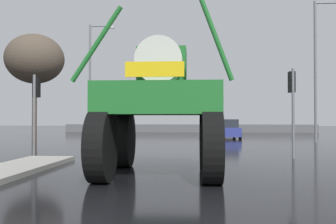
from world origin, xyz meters
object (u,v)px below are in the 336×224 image
object	(u,v)px
oversize_sprayer	(161,107)
traffic_signal_near_right	(292,93)
sedan_ahead	(226,129)
streetlight_far_left	(92,75)
streetlight_far_right	(317,64)
traffic_signal_near_left	(36,97)
bare_tree_left	(35,59)

from	to	relation	value
oversize_sprayer	traffic_signal_near_right	world-z (taller)	oversize_sprayer
sedan_ahead	streetlight_far_left	xyz separation A→B (m)	(-11.02, 0.15, 4.45)
sedan_ahead	streetlight_far_left	bearing A→B (deg)	85.23
sedan_ahead	streetlight_far_left	world-z (taller)	streetlight_far_left
streetlight_far_left	streetlight_far_right	bearing A→B (deg)	-16.22
traffic_signal_near_left	bare_tree_left	world-z (taller)	bare_tree_left
streetlight_far_right	traffic_signal_near_left	bearing A→B (deg)	-144.74
oversize_sprayer	bare_tree_left	world-z (taller)	bare_tree_left
traffic_signal_near_left	streetlight_far_right	bearing A→B (deg)	35.26
streetlight_far_left	oversize_sprayer	bearing A→B (deg)	-69.33
sedan_ahead	bare_tree_left	distance (m)	15.55
traffic_signal_near_right	streetlight_far_left	world-z (taller)	streetlight_far_left
traffic_signal_near_right	streetlight_far_left	xyz separation A→B (m)	(-12.46, 15.35, 2.56)
traffic_signal_near_right	streetlight_far_right	bearing A→B (deg)	68.01
traffic_signal_near_left	traffic_signal_near_right	world-z (taller)	traffic_signal_near_right
sedan_ahead	streetlight_far_right	size ratio (longest dim) A/B	0.45
traffic_signal_near_left	oversize_sprayer	bearing A→B (deg)	-40.05
oversize_sprayer	streetlight_far_right	size ratio (longest dim) A/B	0.53
traffic_signal_near_left	streetlight_far_left	world-z (taller)	streetlight_far_left
streetlight_far_left	bare_tree_left	size ratio (longest dim) A/B	1.21
streetlight_far_left	sedan_ahead	bearing A→B (deg)	-0.78
sedan_ahead	traffic_signal_near_right	size ratio (longest dim) A/B	1.18
oversize_sprayer	streetlight_far_left	xyz separation A→B (m)	(-7.62, 20.20, 3.26)
traffic_signal_near_left	traffic_signal_near_right	distance (m)	10.61
streetlight_far_left	streetlight_far_right	xyz separation A→B (m)	(16.70, -4.86, 0.04)
traffic_signal_near_left	streetlight_far_left	distance (m)	15.69
sedan_ahead	traffic_signal_near_right	xyz separation A→B (m)	(1.44, -15.20, 1.89)
oversize_sprayer	traffic_signal_near_right	xyz separation A→B (m)	(4.84, 4.85, 0.70)
sedan_ahead	traffic_signal_near_left	bearing A→B (deg)	144.90
traffic_signal_near_right	streetlight_far_right	xyz separation A→B (m)	(4.24, 10.50, 2.60)
oversize_sprayer	sedan_ahead	size ratio (longest dim) A/B	1.19
oversize_sprayer	streetlight_far_right	distance (m)	18.13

